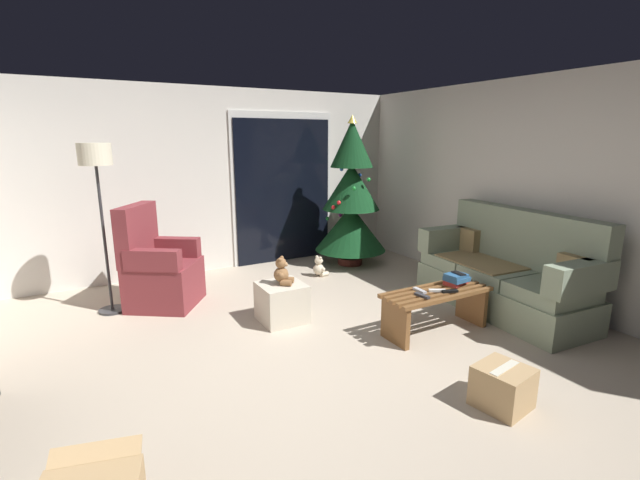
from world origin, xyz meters
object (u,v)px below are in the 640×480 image
object	(u,v)px
remote_white	(437,290)
remote_black	(450,291)
teddy_bear_chestnut	(282,273)
floor_lamp	(97,171)
teddy_bear_cream_by_tree	(319,268)
ottoman	(282,302)
cell_phone	(459,273)
cardboard_box_taped_mid_floor	(503,387)
christmas_tree	(351,201)
book_stack	(456,279)
armchair	(159,270)
remote_silver	(420,290)
remote_graphite	(422,296)
couch	(506,274)
coffee_table	(436,304)

from	to	relation	value
remote_white	remote_black	bearing A→B (deg)	82.04
teddy_bear_chestnut	floor_lamp	bearing A→B (deg)	143.15
teddy_bear_cream_by_tree	ottoman	bearing A→B (deg)	-133.61
ottoman	teddy_bear_cream_by_tree	world-z (taller)	ottoman
cell_phone	ottoman	xyz separation A→B (m)	(-1.48, 0.94, -0.34)
cardboard_box_taped_mid_floor	christmas_tree	bearing A→B (deg)	73.80
book_stack	ottoman	world-z (taller)	book_stack
teddy_bear_cream_by_tree	teddy_bear_chestnut	bearing A→B (deg)	-133.21
christmas_tree	armchair	world-z (taller)	christmas_tree
remote_white	teddy_bear_chestnut	world-z (taller)	teddy_bear_chestnut
remote_silver	armchair	xyz separation A→B (m)	(-2.02, 1.97, -0.03)
floor_lamp	ottoman	bearing A→B (deg)	-36.84
book_stack	cardboard_box_taped_mid_floor	distance (m)	1.43
remote_white	christmas_tree	distance (m)	2.51
teddy_bear_cream_by_tree	book_stack	bearing A→B (deg)	-78.40
remote_black	floor_lamp	distance (m)	3.68
book_stack	armchair	xyz separation A→B (m)	(-2.47, 1.99, -0.07)
remote_graphite	remote_black	bearing A→B (deg)	164.29
remote_white	ottoman	distance (m)	1.54
cell_phone	teddy_bear_chestnut	size ratio (longest dim) A/B	0.50
remote_graphite	teddy_bear_chestnut	bearing A→B (deg)	-55.59
armchair	remote_black	bearing A→B (deg)	-43.39
armchair	couch	bearing A→B (deg)	-30.97
coffee_table	teddy_bear_cream_by_tree	size ratio (longest dim) A/B	3.86
remote_white	christmas_tree	bearing A→B (deg)	-162.58
coffee_table	remote_graphite	bearing A→B (deg)	-166.21
remote_black	teddy_bear_chestnut	xyz separation A→B (m)	(-1.24, 1.05, 0.08)
coffee_table	book_stack	xyz separation A→B (m)	(0.29, 0.04, 0.20)
remote_silver	teddy_bear_chestnut	world-z (taller)	teddy_bear_chestnut
remote_black	teddy_bear_chestnut	world-z (taller)	teddy_bear_chestnut
remote_white	floor_lamp	distance (m)	3.57
coffee_table	cardboard_box_taped_mid_floor	size ratio (longest dim) A/B	2.85
couch	remote_white	world-z (taller)	couch
coffee_table	remote_white	distance (m)	0.16
remote_silver	floor_lamp	xyz separation A→B (m)	(-2.52, 2.03, 1.08)
teddy_bear_chestnut	teddy_bear_cream_by_tree	bearing A→B (deg)	46.79
remote_black	remote_white	distance (m)	0.11
book_stack	ottoman	xyz separation A→B (m)	(-1.47, 0.92, -0.28)
floor_lamp	cell_phone	bearing A→B (deg)	-34.66
remote_silver	cell_phone	world-z (taller)	cell_phone
armchair	christmas_tree	bearing A→B (deg)	6.97
coffee_table	teddy_bear_chestnut	size ratio (longest dim) A/B	3.86
coffee_table	ottoman	world-z (taller)	coffee_table
armchair	teddy_bear_chestnut	xyz separation A→B (m)	(1.01, -1.07, 0.11)
cell_phone	armchair	world-z (taller)	armchair
book_stack	remote_silver	bearing A→B (deg)	177.62
remote_graphite	remote_white	distance (m)	0.22
remote_graphite	cell_phone	world-z (taller)	cell_phone
cell_phone	floor_lamp	bearing A→B (deg)	149.95
teddy_bear_chestnut	cardboard_box_taped_mid_floor	size ratio (longest dim) A/B	0.74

